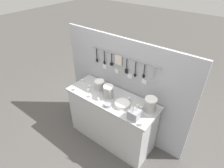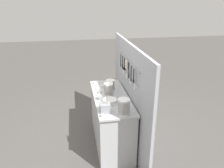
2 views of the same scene
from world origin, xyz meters
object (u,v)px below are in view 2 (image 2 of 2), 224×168
bowl_stack_short_front (109,89)px  cup_edge_far (119,107)px  bowl_stack_nested_right (110,85)px  cup_edge_near (106,85)px  cup_front_right (107,81)px  cup_centre (120,101)px  cup_back_right (119,109)px  cup_mid_row (102,116)px  plate_stack (110,101)px  cup_front_left (97,89)px  cup_beside_plates (102,86)px  bowl_stack_tall_left (124,107)px  cutlery_caddy (105,108)px  cup_by_caddy (100,93)px  steel_mixing_bowl (100,98)px  cup_back_left (94,83)px

bowl_stack_short_front → cup_edge_far: bowl_stack_short_front is taller
bowl_stack_nested_right → cup_edge_near: bowl_stack_nested_right is taller
cup_front_right → cup_centre: bearing=4.5°
cup_centre → cup_back_right: (0.24, -0.07, 0.00)m
cup_edge_near → cup_edge_far: bearing=4.0°
cup_mid_row → plate_stack: bearing=157.4°
cup_front_left → cup_beside_plates: (-0.11, 0.09, 0.00)m
cup_front_right → cup_edge_near: same height
bowl_stack_nested_right → cup_edge_far: (0.69, 0.01, -0.06)m
bowl_stack_tall_left → cutlery_caddy: 0.27m
plate_stack → cup_by_caddy: 0.37m
bowl_stack_tall_left → cup_front_left: bowl_stack_tall_left is taller
cup_edge_far → cup_edge_near: bearing=-176.0°
cup_centre → steel_mixing_bowl: bearing=-118.5°
steel_mixing_bowl → cup_back_right: cup_back_right is taller
bowl_stack_nested_right → cup_edge_near: (-0.18, -0.05, -0.06)m
cup_back_right → bowl_stack_nested_right: bearing=180.0°
bowl_stack_short_front → plate_stack: 0.28m
plate_stack → cup_by_caddy: size_ratio=4.97×
cutlery_caddy → bowl_stack_short_front: bearing=165.8°
bowl_stack_short_front → cup_front_left: bearing=-145.9°
bowl_stack_tall_left → cutlery_caddy: (-0.10, -0.24, -0.04)m
bowl_stack_short_front → plate_stack: (0.27, -0.03, -0.07)m
cup_edge_far → cup_front_right: same height
bowl_stack_short_front → cup_back_left: 0.58m
plate_stack → cup_mid_row: plate_stack is taller
bowl_stack_tall_left → cup_by_caddy: size_ratio=5.06×
bowl_stack_short_front → cup_front_right: (-0.61, 0.07, -0.08)m
cup_by_caddy → cup_edge_far: same height
bowl_stack_tall_left → steel_mixing_bowl: size_ratio=2.16×
cup_back_left → cup_centre: (0.82, 0.32, 0.00)m
bowl_stack_nested_right → cup_front_left: size_ratio=3.99×
bowl_stack_nested_right → cup_mid_row: 0.94m
bowl_stack_nested_right → steel_mixing_bowl: size_ratio=1.70×
cup_edge_far → cup_edge_near: size_ratio=1.00×
steel_mixing_bowl → cup_back_right: bearing=29.5°
cup_beside_plates → cup_front_right: bearing=152.9°
cup_mid_row → bowl_stack_nested_right: bearing=163.9°
bowl_stack_nested_right → cup_edge_far: bearing=0.8°
bowl_stack_tall_left → cup_by_caddy: bearing=-161.0°
cup_centre → cup_front_right: size_ratio=1.00×
cup_back_left → cup_centre: size_ratio=1.00×
cup_by_caddy → cup_edge_far: bearing=21.6°
cup_centre → cup_edge_far: bearing=-18.9°
bowl_stack_short_front → cup_edge_far: size_ratio=4.79×
cup_edge_far → cup_front_right: 1.07m
bowl_stack_tall_left → steel_mixing_bowl: bearing=-152.5°
cup_back_right → cup_front_right: same height
cutlery_caddy → cup_front_left: size_ratio=6.38×
bowl_stack_nested_right → cup_centre: (0.51, 0.07, -0.06)m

